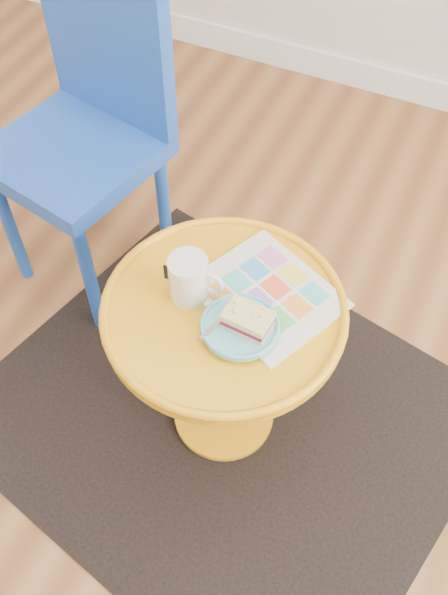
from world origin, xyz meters
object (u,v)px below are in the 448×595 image
at_px(chair, 88,123).
at_px(mug, 190,278).
at_px(newspaper, 267,294).
at_px(plate, 240,327).
at_px(side_table, 224,344).

bearing_deg(chair, mug, -25.79).
height_order(chair, newspaper, chair).
distance_m(mug, plate, 0.16).
xyz_separation_m(side_table, newspaper, (0.07, 0.08, 0.15)).
bearing_deg(mug, chair, 137.06).
distance_m(newspaper, plate, 0.12).
relative_size(newspaper, plate, 1.76).
height_order(mug, plate, mug).
xyz_separation_m(newspaper, mug, (-0.16, -0.07, 0.06)).
bearing_deg(chair, plate, -22.08).
bearing_deg(chair, newspaper, -14.04).
relative_size(side_table, chair, 0.58).
distance_m(chair, plate, 0.81).
height_order(side_table, mug, mug).
bearing_deg(mug, plate, -22.67).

